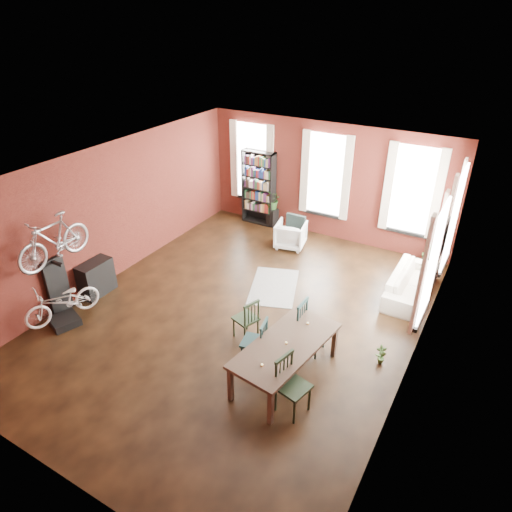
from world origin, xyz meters
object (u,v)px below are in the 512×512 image
Objects in this scene: dining_chair_a at (254,341)px; plant_stand at (272,217)px; dining_table at (286,360)px; dining_chair_b at (246,318)px; bookshelf at (259,188)px; dining_chair_d at (311,328)px; console_table at (96,278)px; bike_trainer at (65,321)px; dining_chair_c at (293,387)px; bicycle_floor at (59,287)px; white_armchair at (291,234)px; cream_sofa at (412,280)px.

plant_stand is at bearing -166.63° from dining_chair_a.
dining_table is 4.05× the size of plant_stand.
dining_table is at bearing 82.31° from dining_chair_b.
dining_chair_a is 6.20m from bookshelf.
dining_chair_b is (-0.50, 0.54, -0.01)m from dining_chair_a.
dining_chair_d is 5.94m from bookshelf.
plant_stand is (-2.01, 4.86, -0.19)m from dining_chair_b.
bike_trainer is at bearing -76.50° from console_table.
dining_chair_c is (1.12, -0.69, 0.05)m from dining_chair_a.
white_armchair is at bearing 83.18° from bicycle_floor.
dining_chair_b is at bearing 141.96° from cream_sofa.
dining_chair_d reaches higher than console_table.
dining_chair_a is 1.20× the size of white_armchair.
bicycle_floor is at bearing 53.78° from white_armchair.
bookshelf is at bearing 81.16° from bike_trainer.
bike_trainer is 1.27m from console_table.
dining_chair_b reaches higher than dining_table.
console_table is 1.31m from bicycle_floor.
dining_chair_a is 0.62× the size of bicycle_floor.
bike_trainer is at bearing -98.84° from bookshelf.
dining_chair_c is at bearing 46.80° from dining_chair_a.
white_armchair is at bearing 123.13° from dining_table.
bookshelf reaches higher than dining_chair_d.
dining_chair_d is 5.07m from console_table.
bicycle_floor is at bearing 111.40° from dining_chair_d.
dining_chair_b is at bearing -67.56° from plant_stand.
dining_chair_b reaches higher than bike_trainer.
dining_table is 2.30× the size of dining_chair_a.
dining_chair_a is at bearing 14.07° from bike_trainer.
cream_sofa is at bearing 140.39° from dining_chair_a.
plant_stand is at bearing 0.00° from bookshelf.
bicycle_floor reaches higher than dining_chair_d.
dining_chair_b is 1.30m from dining_chair_d.
dining_chair_b is at bearing 66.38° from dining_chair_c.
dining_chair_d is (1.27, 0.29, 0.06)m from dining_chair_b.
dining_chair_d is at bearing 109.82° from white_armchair.
cream_sofa reaches higher than white_armchair.
dining_chair_b is 3.78m from bicycle_floor.
bicycle_floor is at bearing -98.55° from bookshelf.
white_armchair is at bearing -31.43° from bookshelf.
dining_chair_d reaches higher than cream_sofa.
cream_sofa is 2.60× the size of console_table.
dining_table is at bearing -56.16° from bookshelf.
bicycle_floor is (-3.44, -1.51, 0.46)m from dining_chair_b.
bicycle_floor reaches higher than dining_chair_a.
dining_chair_a reaches higher than dining_table.
dining_chair_b is at bearing -62.96° from bookshelf.
bookshelf is at bearing 76.17° from console_table.
bicycle_floor is at bearing -160.83° from dining_table.
bike_trainer is at bearing -160.59° from dining_table.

